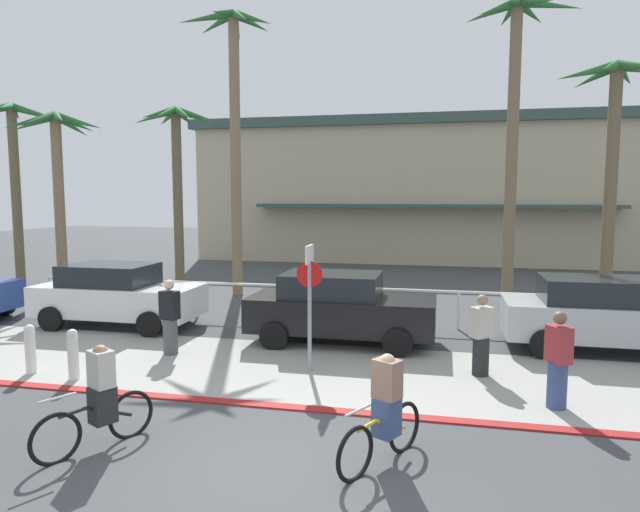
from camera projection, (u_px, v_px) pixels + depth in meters
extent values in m
plane|color=#424447|center=(372.00, 314.00, 16.93)|extent=(80.00, 80.00, 0.00)
cube|color=#9E9E93|center=(336.00, 372.00, 11.30)|extent=(44.00, 4.00, 0.02)
cube|color=maroon|center=(313.00, 409.00, 9.36)|extent=(44.00, 0.24, 0.03)
cube|color=#BCAD8E|center=(434.00, 195.00, 33.24)|extent=(24.95, 11.01, 7.02)
cube|color=#384C47|center=(435.00, 130.00, 32.83)|extent=(25.55, 11.61, 0.50)
cube|color=#384C47|center=(431.00, 206.00, 27.47)|extent=(17.46, 1.20, 0.16)
cylinder|color=white|center=(366.00, 289.00, 15.36)|extent=(19.73, 0.08, 0.08)
cylinder|color=white|center=(50.00, 293.00, 17.54)|extent=(0.08, 0.08, 1.00)
cylinder|color=white|center=(121.00, 296.00, 17.01)|extent=(0.08, 0.08, 1.00)
cylinder|color=white|center=(198.00, 300.00, 16.48)|extent=(0.08, 0.08, 1.00)
cylinder|color=white|center=(279.00, 303.00, 15.95)|extent=(0.08, 0.08, 1.00)
cylinder|color=white|center=(365.00, 307.00, 15.42)|extent=(0.08, 0.08, 1.00)
cylinder|color=white|center=(458.00, 311.00, 14.89)|extent=(0.08, 0.08, 1.00)
cylinder|color=white|center=(558.00, 315.00, 14.36)|extent=(0.08, 0.08, 1.00)
cylinder|color=gray|center=(310.00, 318.00, 11.26)|extent=(0.08, 0.08, 2.20)
cube|color=white|center=(309.00, 254.00, 11.12)|extent=(0.04, 0.56, 0.36)
cylinder|color=red|center=(310.00, 274.00, 11.16)|extent=(0.52, 0.03, 0.52)
cylinder|color=white|center=(73.00, 359.00, 10.81)|extent=(0.20, 0.20, 0.85)
sphere|color=white|center=(72.00, 334.00, 10.76)|extent=(0.20, 0.20, 0.20)
cylinder|color=white|center=(31.00, 353.00, 11.19)|extent=(0.20, 0.20, 0.85)
sphere|color=white|center=(29.00, 330.00, 11.14)|extent=(0.20, 0.20, 0.20)
cylinder|color=brown|center=(16.00, 197.00, 21.81)|extent=(0.36, 0.36, 6.89)
cone|color=#2D6B33|center=(31.00, 111.00, 21.27)|extent=(1.78, 0.32, 0.74)
cone|color=#2D6B33|center=(36.00, 114.00, 22.11)|extent=(1.21, 1.77, 0.71)
cone|color=#2D6B33|center=(15.00, 113.00, 22.16)|extent=(1.05, 1.51, 0.61)
cone|color=#2D6B33|center=(6.00, 107.00, 20.55)|extent=(1.25, 1.85, 0.63)
cylinder|color=#846B4C|center=(59.00, 207.00, 19.81)|extent=(0.36, 0.36, 6.26)
cone|color=#2D6B33|center=(78.00, 122.00, 19.30)|extent=(1.89, 0.32, 0.79)
cone|color=#2D6B33|center=(75.00, 124.00, 19.83)|extent=(1.19, 1.19, 0.76)
cone|color=#2D6B33|center=(72.00, 126.00, 20.37)|extent=(0.32, 1.88, 0.82)
cone|color=#2D6B33|center=(52.00, 123.00, 20.07)|extent=(1.26, 1.26, 0.69)
cone|color=#2D6B33|center=(33.00, 123.00, 19.69)|extent=(1.85, 0.32, 0.78)
cone|color=#2D6B33|center=(30.00, 122.00, 19.07)|extent=(1.42, 1.42, 0.82)
cone|color=#2D6B33|center=(40.00, 119.00, 18.78)|extent=(0.32, 1.58, 0.75)
cone|color=#2D6B33|center=(59.00, 118.00, 18.83)|extent=(1.39, 1.39, 0.66)
cylinder|color=brown|center=(178.00, 200.00, 21.44)|extent=(0.36, 0.36, 6.70)
cone|color=#2D6B33|center=(193.00, 115.00, 20.95)|extent=(1.50, 0.32, 0.70)
cone|color=#2D6B33|center=(195.00, 117.00, 21.51)|extent=(1.36, 1.36, 0.70)
cone|color=#2D6B33|center=(185.00, 118.00, 21.82)|extent=(0.32, 1.57, 0.70)
cone|color=#2D6B33|center=(168.00, 118.00, 21.87)|extent=(1.57, 1.57, 0.68)
cone|color=#2D6B33|center=(155.00, 117.00, 21.28)|extent=(1.77, 0.32, 0.75)
cone|color=#2D6B33|center=(159.00, 114.00, 20.76)|extent=(1.18, 1.18, 0.68)
cone|color=#2D6B33|center=(166.00, 113.00, 20.34)|extent=(0.32, 1.66, 0.78)
cone|color=#2D6B33|center=(183.00, 114.00, 20.44)|extent=(1.41, 1.41, 0.79)
cylinder|color=#846B4C|center=(236.00, 158.00, 19.58)|extent=(0.36, 0.36, 9.63)
cone|color=#2D6B33|center=(252.00, 19.00, 18.94)|extent=(1.44, 0.32, 0.72)
cone|color=#2D6B33|center=(251.00, 23.00, 19.52)|extent=(1.19, 1.38, 0.65)
cone|color=#2D6B33|center=(237.00, 27.00, 19.87)|extent=(0.69, 1.71, 0.75)
cone|color=#2D6B33|center=(217.00, 24.00, 19.58)|extent=(1.68, 1.03, 0.70)
cone|color=#2D6B33|center=(206.00, 18.00, 18.87)|extent=(1.85, 1.11, 0.74)
cone|color=#2D6B33|center=(223.00, 13.00, 18.53)|extent=(0.60, 1.32, 0.58)
cone|color=#2D6B33|center=(240.00, 16.00, 18.48)|extent=(1.17, 1.35, 0.85)
cylinder|color=#756047|center=(512.00, 158.00, 17.59)|extent=(0.36, 0.36, 9.35)
cone|color=#2D6B33|center=(550.00, 5.00, 16.90)|extent=(1.92, 0.32, 0.63)
cone|color=#2D6B33|center=(530.00, 13.00, 17.55)|extent=(1.18, 1.37, 0.67)
cone|color=#2D6B33|center=(509.00, 15.00, 17.86)|extent=(0.66, 1.62, 0.58)
cone|color=#2D6B33|center=(490.00, 13.00, 17.62)|extent=(1.69, 1.04, 0.62)
cone|color=#2D6B33|center=(499.00, 8.00, 16.97)|extent=(1.34, 0.87, 0.75)
cone|color=#2D6B33|center=(514.00, 1.00, 16.37)|extent=(0.70, 1.76, 0.75)
cone|color=#2D6B33|center=(535.00, 1.00, 16.49)|extent=(1.16, 1.34, 0.67)
cylinder|color=brown|center=(610.00, 192.00, 16.64)|extent=(0.36, 0.36, 7.25)
cone|color=#2D6B33|center=(624.00, 75.00, 16.82)|extent=(1.06, 1.51, 0.64)
cone|color=#2D6B33|center=(594.00, 77.00, 17.08)|extent=(1.16, 1.69, 0.65)
cone|color=#2D6B33|center=(586.00, 73.00, 16.44)|extent=(1.70, 0.32, 0.64)
cone|color=#2D6B33|center=(610.00, 67.00, 15.77)|extent=(1.00, 1.41, 0.64)
cone|color=#2D6B33|center=(640.00, 66.00, 15.51)|extent=(1.11, 1.60, 0.68)
cylinder|color=black|center=(4.00, 304.00, 16.63)|extent=(0.66, 0.22, 0.66)
cube|color=white|center=(119.00, 300.00, 15.22)|extent=(4.40, 1.80, 0.80)
cube|color=#1E2328|center=(110.00, 274.00, 15.20)|extent=(2.29, 1.58, 0.56)
cylinder|color=black|center=(183.00, 310.00, 15.84)|extent=(0.66, 0.22, 0.66)
cylinder|color=black|center=(150.00, 324.00, 14.09)|extent=(0.66, 0.22, 0.66)
cylinder|color=black|center=(93.00, 306.00, 16.44)|extent=(0.66, 0.22, 0.66)
cylinder|color=black|center=(51.00, 319.00, 14.70)|extent=(0.66, 0.22, 0.66)
cube|color=black|center=(342.00, 313.00, 13.47)|extent=(4.40, 1.80, 0.80)
cube|color=#1E2328|center=(332.00, 285.00, 13.45)|extent=(2.29, 1.58, 0.56)
cylinder|color=black|center=(404.00, 324.00, 14.09)|extent=(0.66, 0.22, 0.66)
cylinder|color=black|center=(398.00, 343.00, 12.34)|extent=(0.66, 0.22, 0.66)
cylinder|color=black|center=(295.00, 319.00, 14.69)|extent=(0.66, 0.22, 0.66)
cylinder|color=black|center=(274.00, 336.00, 12.95)|extent=(0.66, 0.22, 0.66)
cube|color=#B2B7BC|center=(605.00, 320.00, 12.73)|extent=(4.40, 1.80, 0.80)
cube|color=#1E2328|center=(595.00, 290.00, 12.71)|extent=(2.29, 1.58, 0.56)
cylinder|color=black|center=(533.00, 326.00, 13.95)|extent=(0.66, 0.22, 0.66)
cylinder|color=black|center=(545.00, 344.00, 12.20)|extent=(0.66, 0.22, 0.66)
torus|color=black|center=(355.00, 454.00, 7.04)|extent=(0.41, 0.66, 0.72)
torus|color=black|center=(404.00, 427.00, 7.85)|extent=(0.41, 0.66, 0.72)
cylinder|color=gold|center=(391.00, 424.00, 7.59)|extent=(0.38, 0.63, 0.35)
cylinder|color=gold|center=(367.00, 426.00, 7.19)|extent=(0.23, 0.36, 0.07)
cylinder|color=gold|center=(387.00, 421.00, 7.51)|extent=(0.05, 0.05, 0.44)
cylinder|color=silver|center=(358.00, 410.00, 7.02)|extent=(0.28, 0.45, 0.04)
cube|color=#384C7A|center=(387.00, 417.00, 7.51)|extent=(0.40, 0.42, 0.52)
cube|color=#93705B|center=(387.00, 379.00, 7.45)|extent=(0.42, 0.39, 0.52)
sphere|color=#D6A884|center=(387.00, 362.00, 7.42)|extent=(0.22, 0.22, 0.22)
torus|color=black|center=(56.00, 439.00, 7.47)|extent=(0.40, 0.66, 0.72)
torus|color=black|center=(131.00, 415.00, 8.30)|extent=(0.40, 0.66, 0.72)
cylinder|color=black|center=(109.00, 412.00, 8.03)|extent=(0.37, 0.63, 0.35)
cylinder|color=black|center=(72.00, 413.00, 7.62)|extent=(0.23, 0.36, 0.07)
cylinder|color=black|center=(103.00, 409.00, 7.95)|extent=(0.05, 0.05, 0.44)
cylinder|color=silver|center=(57.00, 398.00, 7.45)|extent=(0.27, 0.46, 0.04)
cube|color=#232326|center=(103.00, 405.00, 7.94)|extent=(0.40, 0.42, 0.52)
cube|color=#B7B2A8|center=(101.00, 369.00, 7.89)|extent=(0.42, 0.39, 0.52)
sphere|color=#9E7556|center=(100.00, 353.00, 7.86)|extent=(0.22, 0.22, 0.22)
cylinder|color=#384C7A|center=(557.00, 386.00, 9.37)|extent=(0.44, 0.44, 0.79)
cube|color=#A33338|center=(559.00, 344.00, 9.29)|extent=(0.42, 0.48, 0.61)
sphere|color=brown|center=(560.00, 318.00, 9.24)|extent=(0.22, 0.22, 0.22)
cylinder|color=#232326|center=(481.00, 357.00, 11.07)|extent=(0.45, 0.45, 0.78)
cube|color=#B7B2A8|center=(482.00, 322.00, 10.99)|extent=(0.48, 0.45, 0.60)
sphere|color=#9E7556|center=(482.00, 300.00, 10.94)|extent=(0.21, 0.21, 0.21)
cylinder|color=#4C4C51|center=(170.00, 337.00, 12.54)|extent=(0.38, 0.38, 0.81)
cube|color=black|center=(170.00, 305.00, 12.47)|extent=(0.45, 0.34, 0.63)
sphere|color=beige|center=(169.00, 285.00, 12.42)|extent=(0.22, 0.22, 0.22)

